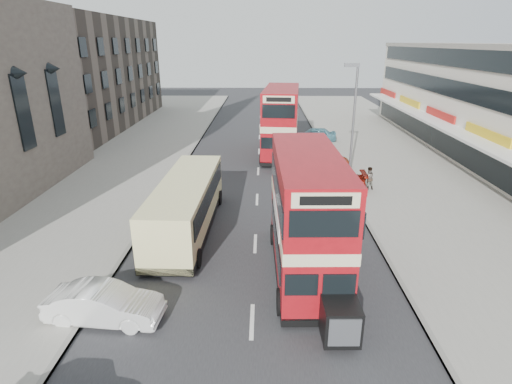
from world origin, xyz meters
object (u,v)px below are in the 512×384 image
(cyclist, at_px, (307,157))
(coach, at_px, (187,204))
(pedestrian_near, at_px, (369,178))
(bus_main, at_px, (307,215))
(bus_second, at_px, (281,122))
(street_lamp, at_px, (353,114))
(car_left_front, at_px, (104,304))
(car_right_a, at_px, (330,181))
(car_right_b, at_px, (323,162))
(car_right_c, at_px, (314,135))

(cyclist, bearing_deg, coach, -125.62)
(pedestrian_near, bearing_deg, cyclist, -74.03)
(bus_main, distance_m, pedestrian_near, 11.60)
(bus_main, distance_m, bus_second, 19.39)
(street_lamp, relative_size, coach, 0.83)
(car_left_front, height_order, pedestrian_near, pedestrian_near)
(bus_main, xyz_separation_m, car_right_a, (2.68, 10.29, -2.00))
(bus_main, xyz_separation_m, cyclist, (1.70, 16.21, -2.01))
(coach, relative_size, car_left_front, 2.38)
(street_lamp, distance_m, coach, 13.64)
(car_left_front, bearing_deg, car_right_a, -31.36)
(cyclist, bearing_deg, street_lamp, -58.27)
(coach, bearing_deg, cyclist, 59.77)
(car_right_b, bearing_deg, car_right_a, -2.77)
(car_right_c, bearing_deg, car_right_b, -1.84)
(coach, xyz_separation_m, car_right_a, (8.49, 6.27, -0.85))
(car_left_front, distance_m, car_right_c, 29.83)
(car_right_b, bearing_deg, car_right_c, 178.00)
(car_right_a, bearing_deg, bus_main, -11.89)
(car_left_front, relative_size, car_right_c, 0.97)
(car_right_c, bearing_deg, pedestrian_near, 8.03)
(coach, distance_m, cyclist, 14.34)
(street_lamp, height_order, car_right_b, street_lamp)
(car_right_a, xyz_separation_m, car_right_c, (0.58, 14.10, 0.05))
(car_right_c, height_order, cyclist, cyclist)
(street_lamp, bearing_deg, car_right_b, 115.46)
(car_right_a, bearing_deg, car_right_c, -179.62)
(pedestrian_near, bearing_deg, car_right_b, -81.02)
(bus_main, distance_m, coach, 7.16)
(coach, bearing_deg, car_right_a, 37.84)
(street_lamp, xyz_separation_m, car_right_b, (-1.39, 2.91, -4.24))
(car_right_a, height_order, car_right_b, car_right_a)
(bus_second, bearing_deg, car_right_b, 134.70)
(car_right_b, xyz_separation_m, cyclist, (-1.24, 0.74, 0.14))
(coach, bearing_deg, car_right_c, 67.41)
(pedestrian_near, xyz_separation_m, cyclist, (-3.50, 5.99, -0.26))
(car_right_b, xyz_separation_m, pedestrian_near, (2.26, -5.25, 0.39))
(car_right_c, distance_m, pedestrian_near, 14.30)
(car_right_a, bearing_deg, bus_second, -159.18)
(car_left_front, distance_m, car_right_a, 17.08)
(coach, bearing_deg, street_lamp, 41.51)
(car_right_a, distance_m, pedestrian_near, 2.53)
(coach, xyz_separation_m, pedestrian_near, (11.01, 6.20, -0.59))
(bus_second, distance_m, coach, 16.38)
(cyclist, bearing_deg, car_right_c, 75.22)
(car_left_front, xyz_separation_m, pedestrian_near, (12.67, 13.66, 0.25))
(bus_main, bearing_deg, car_right_b, -102.17)
(car_right_c, relative_size, pedestrian_near, 2.73)
(car_right_c, relative_size, cyclist, 2.14)
(bus_main, height_order, cyclist, bus_main)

